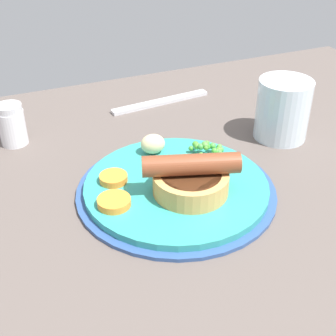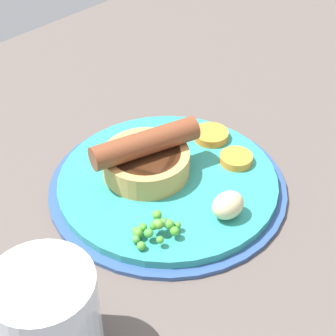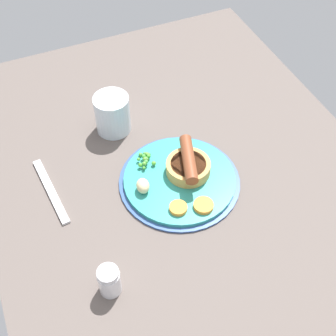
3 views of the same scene
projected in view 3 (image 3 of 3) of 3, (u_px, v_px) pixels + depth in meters
The scene contains 10 objects.
dining_table at pixel (185, 185), 98.15cm from camera, with size 110.00×80.00×3.00cm, color #564C47.
dinner_plate at pixel (179, 180), 96.29cm from camera, with size 25.00×25.00×1.40cm.
sausage_pudding at pixel (188, 165), 95.20cm from camera, with size 11.74×9.12×5.14cm.
pea_pile at pixel (146, 159), 97.63cm from camera, with size 4.75×3.71×1.85cm.
potato_chunk_0 at pixel (144, 187), 92.31cm from camera, with size 3.33×2.59×2.76cm, color beige.
carrot_slice_0 at pixel (203, 206), 90.54cm from camera, with size 3.93×3.93×0.90cm, color orange.
carrot_slice_2 at pixel (178, 208), 90.20cm from camera, with size 3.52×3.52×0.89cm, color orange.
fork at pixel (51, 191), 94.84cm from camera, with size 18.00×1.60×0.60cm, color silver.
drinking_glass at pixel (112, 114), 103.43cm from camera, with size 7.85×7.85×9.00cm, color silver.
salt_shaker at pixel (109, 281), 78.98cm from camera, with size 3.90×3.90×6.19cm.
Camera 3 is at (-54.46, 27.24, 78.64)cm, focal length 50.00 mm.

